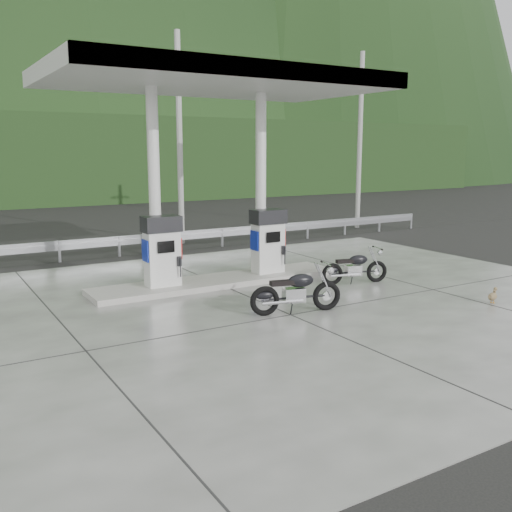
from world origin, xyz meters
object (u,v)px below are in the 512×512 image
motorcycle_left (296,292)px  motorcycle_right (355,268)px  duck (492,297)px  gas_pump_right (268,241)px  gas_pump_left (162,251)px

motorcycle_left → motorcycle_right: bearing=40.5°
motorcycle_left → duck: motorcycle_left is taller
gas_pump_right → motorcycle_left: size_ratio=0.90×
gas_pump_right → duck: bearing=-59.2°
motorcycle_left → gas_pump_right: bearing=81.2°
gas_pump_left → duck: bearing=-39.4°
duck → gas_pump_left: bearing=122.1°
gas_pump_left → motorcycle_right: (4.82, -1.87, -0.63)m
motorcycle_right → duck: (1.45, -3.28, -0.27)m
motorcycle_left → duck: bearing=-7.8°
motorcycle_left → duck: size_ratio=4.63×
gas_pump_left → motorcycle_right: gas_pump_left is taller
gas_pump_right → motorcycle_right: bearing=-49.1°
motorcycle_left → gas_pump_left: bearing=131.4°
gas_pump_left → duck: (6.27, -5.15, -0.89)m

